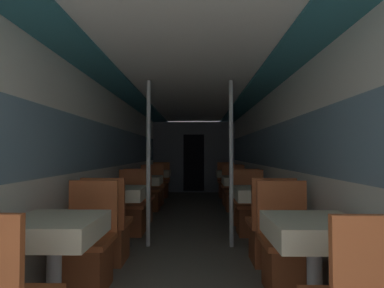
{
  "coord_description": "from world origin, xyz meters",
  "views": [
    {
      "loc": [
        0.09,
        -1.24,
        1.22
      ],
      "look_at": [
        0.03,
        2.78,
        1.34
      ],
      "focal_mm": 28.0,
      "sensor_mm": 36.0,
      "label": 1
    }
  ],
  "objects_px": {
    "chair_left_near_3": "(154,192)",
    "chair_right_far_3": "(226,187)",
    "dining_table_left_2": "(145,182)",
    "chair_right_near_3": "(231,193)",
    "chair_left_far_2": "(150,196)",
    "chair_right_far_1": "(251,215)",
    "dining_table_left_1": "(121,196)",
    "chair_right_near_2": "(244,207)",
    "dining_table_right_1": "(259,196)",
    "dining_table_right_3": "(229,175)",
    "dining_table_right_2": "(239,182)",
    "chair_left_far_3": "(161,187)",
    "dining_table_left_3": "(158,175)",
    "chair_left_far_1": "(131,214)",
    "chair_left_far_0": "(86,257)",
    "chair_left_near_2": "(139,207)",
    "chair_right_near_1": "(270,237)",
    "chair_left_near_1": "(108,236)",
    "dining_table_left_0": "(55,234)",
    "dining_table_right_0": "(314,235)",
    "chair_right_far_2": "(235,197)",
    "support_pole_left_1": "(148,163)",
    "support_pole_right_1": "(231,163)",
    "chair_right_far_0": "(288,258)"
  },
  "relations": [
    {
      "from": "chair_left_far_2",
      "to": "chair_right_near_2",
      "type": "bearing_deg",
      "value": 146.54
    },
    {
      "from": "dining_table_left_0",
      "to": "chair_right_far_1",
      "type": "height_order",
      "value": "chair_right_far_1"
    },
    {
      "from": "dining_table_right_1",
      "to": "chair_left_near_2",
      "type": "bearing_deg",
      "value": 145.27
    },
    {
      "from": "dining_table_right_2",
      "to": "dining_table_right_3",
      "type": "bearing_deg",
      "value": 90.0
    },
    {
      "from": "chair_left_near_3",
      "to": "dining_table_right_1",
      "type": "bearing_deg",
      "value": -59.78
    },
    {
      "from": "chair_left_near_3",
      "to": "dining_table_right_1",
      "type": "xyz_separation_m",
      "value": [
        1.8,
        -3.09,
        0.36
      ]
    },
    {
      "from": "dining_table_left_3",
      "to": "chair_left_near_3",
      "type": "relative_size",
      "value": 0.8
    },
    {
      "from": "chair_left_far_2",
      "to": "dining_table_right_0",
      "type": "bearing_deg",
      "value": 112.81
    },
    {
      "from": "chair_left_near_2",
      "to": "chair_right_far_3",
      "type": "relative_size",
      "value": 1.0
    },
    {
      "from": "dining_table_right_1",
      "to": "dining_table_right_2",
      "type": "relative_size",
      "value": 1.0
    },
    {
      "from": "dining_table_right_2",
      "to": "chair_right_far_3",
      "type": "xyz_separation_m",
      "value": [
        0.0,
        2.44,
        -0.36
      ]
    },
    {
      "from": "dining_table_left_3",
      "to": "chair_right_near_2",
      "type": "height_order",
      "value": "chair_right_near_2"
    },
    {
      "from": "dining_table_left_3",
      "to": "dining_table_right_2",
      "type": "xyz_separation_m",
      "value": [
        1.8,
        -1.85,
        0.0
      ]
    },
    {
      "from": "support_pole_right_1",
      "to": "chair_right_far_2",
      "type": "distance_m",
      "value": 2.59
    },
    {
      "from": "dining_table_right_0",
      "to": "dining_table_left_1",
      "type": "bearing_deg",
      "value": 134.33
    },
    {
      "from": "dining_table_right_0",
      "to": "chair_right_far_2",
      "type": "xyz_separation_m",
      "value": [
        0.0,
        4.29,
        -0.36
      ]
    },
    {
      "from": "support_pole_left_1",
      "to": "chair_right_far_1",
      "type": "distance_m",
      "value": 1.76
    },
    {
      "from": "chair_left_far_1",
      "to": "dining_table_right_3",
      "type": "relative_size",
      "value": 1.25
    },
    {
      "from": "chair_left_far_2",
      "to": "chair_right_far_1",
      "type": "bearing_deg",
      "value": 134.33
    },
    {
      "from": "dining_table_left_2",
      "to": "dining_table_right_3",
      "type": "relative_size",
      "value": 1.0
    },
    {
      "from": "chair_right_near_1",
      "to": "chair_left_far_0",
      "type": "bearing_deg",
      "value": -160.06
    },
    {
      "from": "dining_table_left_2",
      "to": "chair_right_far_2",
      "type": "xyz_separation_m",
      "value": [
        1.8,
        0.6,
        -0.36
      ]
    },
    {
      "from": "chair_left_near_1",
      "to": "chair_left_far_1",
      "type": "height_order",
      "value": "same"
    },
    {
      "from": "chair_left_far_1",
      "to": "dining_table_left_3",
      "type": "xyz_separation_m",
      "value": [
        0.0,
        3.09,
        0.36
      ]
    },
    {
      "from": "chair_left_near_3",
      "to": "chair_right_far_3",
      "type": "bearing_deg",
      "value": 33.46
    },
    {
      "from": "dining_table_left_0",
      "to": "dining_table_left_2",
      "type": "distance_m",
      "value": 3.69
    },
    {
      "from": "support_pole_left_1",
      "to": "dining_table_right_2",
      "type": "relative_size",
      "value": 2.85
    },
    {
      "from": "chair_left_near_3",
      "to": "chair_left_far_3",
      "type": "xyz_separation_m",
      "value": [
        0.0,
        1.19,
        0.0
      ]
    },
    {
      "from": "dining_table_right_1",
      "to": "chair_right_far_3",
      "type": "relative_size",
      "value": 0.8
    },
    {
      "from": "chair_left_far_0",
      "to": "chair_right_near_1",
      "type": "xyz_separation_m",
      "value": [
        1.8,
        0.65,
        0.0
      ]
    },
    {
      "from": "dining_table_left_3",
      "to": "dining_table_right_0",
      "type": "distance_m",
      "value": 5.82
    },
    {
      "from": "dining_table_right_0",
      "to": "chair_right_near_2",
      "type": "distance_m",
      "value": 3.12
    },
    {
      "from": "chair_left_far_2",
      "to": "chair_left_far_3",
      "type": "xyz_separation_m",
      "value": [
        0.0,
        1.85,
        0.0
      ]
    },
    {
      "from": "chair_right_far_0",
      "to": "support_pole_right_1",
      "type": "relative_size",
      "value": 0.44
    },
    {
      "from": "chair_left_far_0",
      "to": "chair_left_far_3",
      "type": "xyz_separation_m",
      "value": [
        0.0,
        5.54,
        0.0
      ]
    },
    {
      "from": "dining_table_left_0",
      "to": "chair_right_near_2",
      "type": "bearing_deg",
      "value": 59.78
    },
    {
      "from": "dining_table_right_3",
      "to": "dining_table_right_2",
      "type": "bearing_deg",
      "value": -90.0
    },
    {
      "from": "dining_table_left_2",
      "to": "chair_right_far_1",
      "type": "xyz_separation_m",
      "value": [
        1.8,
        -1.25,
        -0.36
      ]
    },
    {
      "from": "chair_left_near_3",
      "to": "chair_right_near_1",
      "type": "distance_m",
      "value": 4.11
    },
    {
      "from": "dining_table_left_2",
      "to": "chair_right_near_3",
      "type": "bearing_deg",
      "value": 34.73
    },
    {
      "from": "dining_table_left_1",
      "to": "chair_right_near_2",
      "type": "relative_size",
      "value": 0.8
    },
    {
      "from": "chair_left_far_3",
      "to": "support_pole_left_1",
      "type": "bearing_deg",
      "value": 94.75
    },
    {
      "from": "chair_left_near_3",
      "to": "chair_right_near_3",
      "type": "relative_size",
      "value": 1.0
    },
    {
      "from": "chair_left_far_3",
      "to": "chair_left_far_0",
      "type": "bearing_deg",
      "value": 90.0
    },
    {
      "from": "chair_left_far_3",
      "to": "chair_right_near_1",
      "type": "relative_size",
      "value": 1.0
    },
    {
      "from": "chair_left_far_3",
      "to": "chair_right_far_1",
      "type": "relative_size",
      "value": 1.0
    },
    {
      "from": "dining_table_left_1",
      "to": "dining_table_right_1",
      "type": "height_order",
      "value": "same"
    },
    {
      "from": "support_pole_left_1",
      "to": "chair_left_near_3",
      "type": "xyz_separation_m",
      "value": [
        -0.36,
        3.09,
        -0.8
      ]
    },
    {
      "from": "chair_right_far_3",
      "to": "chair_right_near_1",
      "type": "bearing_deg",
      "value": 90.0
    },
    {
      "from": "dining_table_right_1",
      "to": "chair_right_far_1",
      "type": "bearing_deg",
      "value": 90.0
    }
  ]
}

